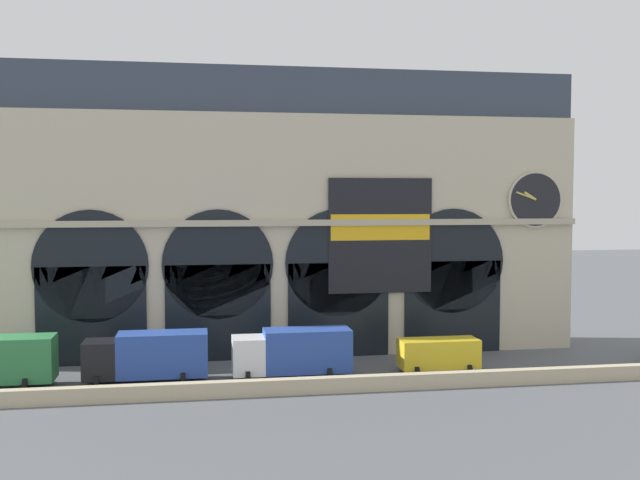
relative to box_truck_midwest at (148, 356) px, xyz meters
The scene contains 6 objects.
ground_plane 8.96m from the box_truck_midwest, ahead, with size 200.00×200.00×0.00m, color #54565B.
quay_parapet_wall 9.77m from the box_truck_midwest, 25.07° to the right, with size 90.00×0.70×0.93m, color #BCAD8C.
station_building 14.39m from the box_truck_midwest, 41.12° to the left, with size 44.62×4.74×20.77m.
box_truck_midwest is the anchor object (origin of this frame).
box_truck_center 9.03m from the box_truck_midwest, ahead, with size 7.50×2.91×3.12m.
van_mideast 18.65m from the box_truck_midwest, ahead, with size 5.20×2.48×2.20m.
Camera 1 is at (-5.65, -46.80, 11.54)m, focal length 41.41 mm.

